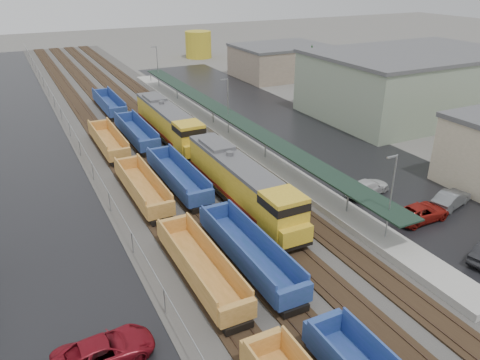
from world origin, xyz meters
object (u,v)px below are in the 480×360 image
(well_string_blue, at_px, (208,209))
(parked_car_east_e, at_px, (451,199))
(locomotive_lead, at_px, (243,184))
(parked_car_east_b, at_px, (421,212))
(well_string_yellow, at_px, (201,267))
(parked_car_east_c, at_px, (368,187))
(parked_car_west_c, at_px, (105,351))
(locomotive_trail, at_px, (169,123))
(storage_tank, at_px, (198,45))

(well_string_blue, relative_size, parked_car_east_e, 18.56)
(locomotive_lead, xyz_separation_m, parked_car_east_b, (13.29, -9.51, -1.68))
(well_string_yellow, height_order, well_string_blue, well_string_blue)
(well_string_blue, xyz_separation_m, parked_car_east_e, (21.85, -8.03, -0.35))
(parked_car_east_c, bearing_deg, well_string_yellow, 93.21)
(well_string_yellow, xyz_separation_m, parked_car_west_c, (-7.94, -4.67, -0.34))
(parked_car_east_b, xyz_separation_m, parked_car_east_c, (-0.75, 6.30, 0.00))
(locomotive_trail, bearing_deg, parked_car_east_e, -59.18)
(parked_car_east_c, bearing_deg, locomotive_trail, 15.19)
(parked_car_east_c, bearing_deg, parked_car_east_b, 174.63)
(well_string_blue, bearing_deg, storage_tank, 68.26)
(storage_tank, bearing_deg, well_string_yellow, -112.20)
(locomotive_lead, relative_size, locomotive_trail, 1.00)
(parked_car_west_c, bearing_deg, parked_car_east_c, -73.04)
(parked_car_east_b, relative_size, parked_car_east_e, 1.11)
(parked_car_west_c, xyz_separation_m, parked_car_east_e, (33.79, 4.62, 0.01))
(parked_car_west_c, relative_size, parked_car_east_e, 1.17)
(locomotive_trail, relative_size, well_string_blue, 0.22)
(locomotive_lead, distance_m, parked_car_east_e, 20.01)
(locomotive_lead, bearing_deg, well_string_yellow, -132.05)
(locomotive_lead, bearing_deg, storage_tank, 70.63)
(well_string_blue, height_order, parked_car_west_c, well_string_blue)
(well_string_yellow, bearing_deg, parked_car_west_c, -149.56)
(locomotive_lead, distance_m, parked_car_east_b, 16.43)
(locomotive_lead, relative_size, parked_car_west_c, 3.50)
(locomotive_lead, xyz_separation_m, locomotive_trail, (0.00, 21.00, 0.00))
(locomotive_lead, xyz_separation_m, parked_car_west_c, (-15.94, -13.54, -1.64))
(well_string_yellow, height_order, parked_car_west_c, well_string_yellow)
(well_string_yellow, height_order, storage_tank, storage_tank)
(well_string_blue, distance_m, parked_car_east_c, 16.71)
(storage_tank, relative_size, parked_car_east_b, 1.17)
(parked_car_west_c, distance_m, parked_car_east_e, 34.10)
(well_string_yellow, bearing_deg, locomotive_trail, 75.01)
(well_string_yellow, bearing_deg, parked_car_east_c, 15.40)
(locomotive_trail, height_order, parked_car_east_c, locomotive_trail)
(well_string_blue, relative_size, parked_car_west_c, 15.91)
(well_string_yellow, bearing_deg, well_string_blue, 63.40)
(well_string_yellow, relative_size, well_string_blue, 0.79)
(storage_tank, relative_size, parked_car_east_c, 1.22)
(well_string_yellow, distance_m, parked_car_west_c, 9.22)
(storage_tank, bearing_deg, well_string_blue, -111.74)
(storage_tank, distance_m, parked_car_east_b, 88.08)
(well_string_blue, xyz_separation_m, parked_car_east_c, (16.54, -2.33, -0.41))
(well_string_blue, distance_m, parked_car_east_b, 19.33)
(locomotive_trail, bearing_deg, locomotive_lead, -90.00)
(parked_car_west_c, height_order, parked_car_east_e, parked_car_east_e)
(parked_car_east_e, bearing_deg, well_string_blue, 54.91)
(well_string_yellow, xyz_separation_m, parked_car_east_c, (20.54, 5.66, -0.38))
(well_string_blue, distance_m, storage_tank, 84.32)
(locomotive_trail, distance_m, parked_car_west_c, 38.07)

